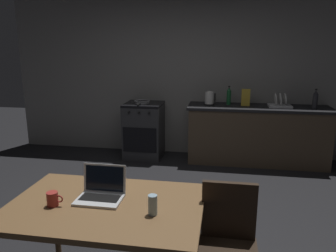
% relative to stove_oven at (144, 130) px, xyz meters
% --- Properties ---
extents(ground_plane, '(12.00, 12.00, 0.00)m').
position_rel_stove_oven_xyz_m(ground_plane, '(0.58, -2.28, -0.45)').
color(ground_plane, black).
extents(back_wall, '(6.40, 0.10, 2.71)m').
position_rel_stove_oven_xyz_m(back_wall, '(0.88, 0.35, 0.90)').
color(back_wall, gray).
rests_on(back_wall, ground_plane).
extents(kitchen_counter, '(2.16, 0.64, 0.90)m').
position_rel_stove_oven_xyz_m(kitchen_counter, '(1.82, 0.00, 0.00)').
color(kitchen_counter, '#4C3D2D').
rests_on(kitchen_counter, ground_plane).
extents(stove_oven, '(0.60, 0.62, 0.90)m').
position_rel_stove_oven_xyz_m(stove_oven, '(0.00, 0.00, 0.00)').
color(stove_oven, '#2D2D30').
rests_on(stove_oven, ground_plane).
extents(dining_table, '(1.35, 0.90, 0.73)m').
position_rel_stove_oven_xyz_m(dining_table, '(0.49, -3.14, 0.22)').
color(dining_table, brown).
rests_on(dining_table, ground_plane).
extents(chair, '(0.40, 0.40, 0.89)m').
position_rel_stove_oven_xyz_m(chair, '(1.34, -3.09, 0.06)').
color(chair, '#2D2116').
rests_on(chair, ground_plane).
extents(laptop, '(0.32, 0.25, 0.23)m').
position_rel_stove_oven_xyz_m(laptop, '(0.43, -3.07, 0.33)').
color(laptop, silver).
rests_on(laptop, dining_table).
extents(electric_kettle, '(0.17, 0.15, 0.22)m').
position_rel_stove_oven_xyz_m(electric_kettle, '(1.06, 0.00, 0.56)').
color(electric_kettle, black).
rests_on(electric_kettle, kitchen_counter).
extents(bottle, '(0.07, 0.07, 0.29)m').
position_rel_stove_oven_xyz_m(bottle, '(2.61, -0.05, 0.59)').
color(bottle, '#2D2D33').
rests_on(bottle, kitchen_counter).
extents(frying_pan, '(0.25, 0.42, 0.05)m').
position_rel_stove_oven_xyz_m(frying_pan, '(-0.02, -0.03, 0.48)').
color(frying_pan, gray).
rests_on(frying_pan, stove_oven).
extents(coffee_mug, '(0.12, 0.08, 0.10)m').
position_rel_stove_oven_xyz_m(coffee_mug, '(0.15, -3.22, 0.33)').
color(coffee_mug, '#9E2D28').
rests_on(coffee_mug, dining_table).
extents(drinking_glass, '(0.06, 0.06, 0.13)m').
position_rel_stove_oven_xyz_m(drinking_glass, '(0.85, -3.23, 0.35)').
color(drinking_glass, '#99B7C6').
rests_on(drinking_glass, dining_table).
extents(cereal_box, '(0.13, 0.05, 0.26)m').
position_rel_stove_oven_xyz_m(cereal_box, '(1.61, 0.02, 0.58)').
color(cereal_box, gold).
rests_on(cereal_box, kitchen_counter).
extents(dish_rack, '(0.34, 0.26, 0.21)m').
position_rel_stove_oven_xyz_m(dish_rack, '(2.13, 0.00, 0.50)').
color(dish_rack, silver).
rests_on(dish_rack, kitchen_counter).
extents(bottle_b, '(0.07, 0.07, 0.29)m').
position_rel_stove_oven_xyz_m(bottle_b, '(1.36, 0.08, 0.59)').
color(bottle_b, '#19592D').
rests_on(bottle_b, kitchen_counter).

